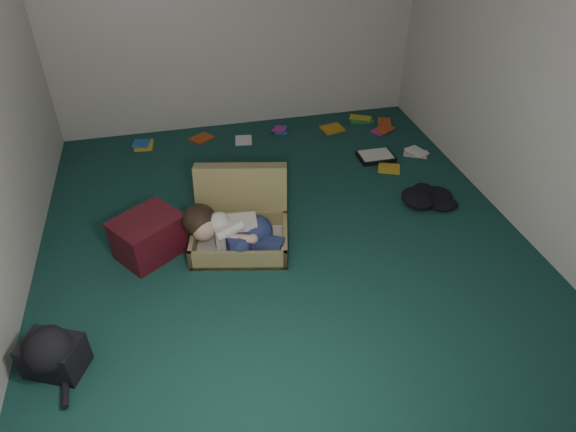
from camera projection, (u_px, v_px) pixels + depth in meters
name	position (u px, v px, depth m)	size (l,w,h in m)	color
floor	(284.00, 239.00, 4.34)	(4.50, 4.50, 0.00)	#153F39
wall_back	(234.00, 9.00, 5.32)	(4.50, 4.50, 0.00)	silver
wall_front	(426.00, 345.00, 1.81)	(4.50, 4.50, 0.00)	silver
wall_right	(536.00, 70.00, 3.94)	(4.50, 4.50, 0.00)	silver
suitcase	(241.00, 220.00, 4.27)	(0.92, 0.91, 0.57)	olive
person	(232.00, 230.00, 4.09)	(0.80, 0.54, 0.35)	silver
maroon_bin	(148.00, 237.00, 4.09)	(0.64, 0.62, 0.35)	#490F18
backpack	(53.00, 355.00, 3.21)	(0.45, 0.36, 0.27)	black
clothing_pile	(428.00, 198.00, 4.70)	(0.46, 0.37, 0.15)	black
paper_tray	(376.00, 156.00, 5.41)	(0.36, 0.27, 0.05)	black
book_scatter	(314.00, 137.00, 5.78)	(3.04, 1.37, 0.02)	gold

